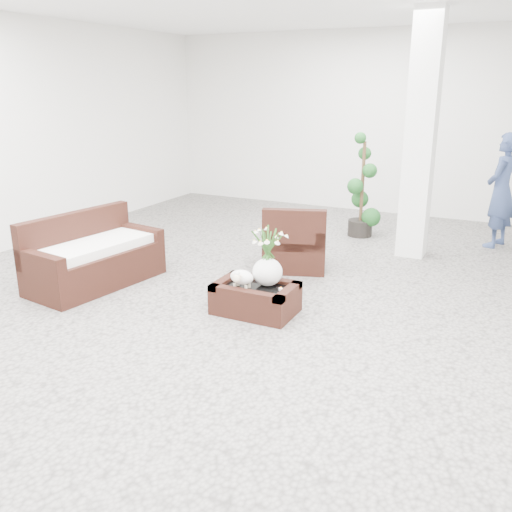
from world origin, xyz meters
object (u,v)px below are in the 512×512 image
at_px(coffee_table, 256,299).
at_px(armchair, 295,236).
at_px(loveseat, 94,250).
at_px(topiary, 362,186).

height_order(coffee_table, armchair, armchair).
height_order(coffee_table, loveseat, loveseat).
bearing_deg(loveseat, armchair, -40.17).
bearing_deg(armchair, topiary, -118.52).
relative_size(armchair, loveseat, 0.53).
relative_size(armchair, topiary, 0.53).
relative_size(coffee_table, topiary, 0.53).
bearing_deg(loveseat, topiary, -23.34).
distance_m(armchair, topiary, 2.12).
bearing_deg(coffee_table, armchair, 97.46).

